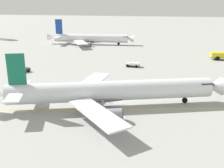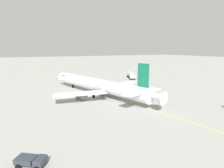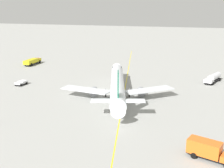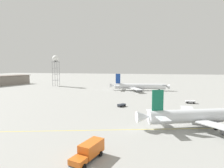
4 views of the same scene
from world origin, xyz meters
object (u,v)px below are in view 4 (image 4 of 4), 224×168
Objects in this scene: airliner_secondary at (139,87)px; pushback_tug_truck at (190,102)px; catering_truck_truck at (89,151)px; airliner_main at (213,116)px; baggage_truck_truck at (122,105)px; radar_tower at (56,60)px.

airliner_secondary reaches higher than pushback_tug_truck.
catering_truck_truck is at bearing 66.60° from pushback_tug_truck.
airliner_main is 11.22× the size of baggage_truck_truck.
baggage_truck_truck is at bearing -99.05° from airliner_secondary.
radar_tower reaches higher than baggage_truck_truck.
airliner_secondary is at bearing 168.30° from radar_tower.
airliner_secondary is 4.82× the size of catering_truck_truck.
catering_truck_truck is at bearing 119.35° from radar_tower.
baggage_truck_truck is at bearing -162.56° from catering_truck_truck.
pushback_tug_truck is 0.51× the size of catering_truck_truck.
radar_tower is at bearing -133.34° from catering_truck_truck.
radar_tower is (62.94, -111.91, 19.41)m from catering_truck_truck.
pushback_tug_truck is 32.44m from baggage_truck_truck.
radar_tower is (62.83, -66.63, 20.37)m from baggage_truck_truck.
airliner_secondary reaches higher than airliner_main.
baggage_truck_truck is (28.99, -20.32, -2.26)m from airliner_main.
airliner_secondary is 52.87m from baggage_truck_truck.
airliner_main is at bearing -75.47° from airliner_secondary.
pushback_tug_truck is at bearing 170.18° from catering_truck_truck.
catering_truck_truck is 129.85m from radar_tower.
radar_tower is (91.83, -86.95, 18.11)m from airliner_main.
airliner_main is 127.75m from radar_tower.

